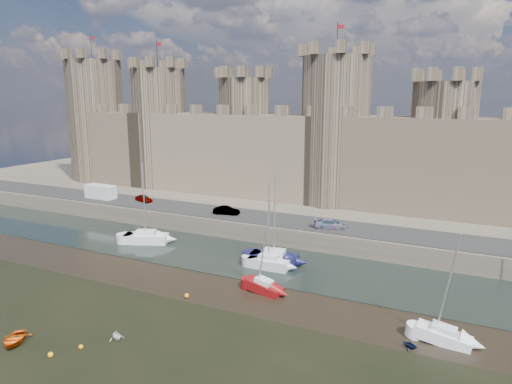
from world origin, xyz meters
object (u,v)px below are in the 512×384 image
sailboat_5 (444,335)px  dinghy_0 (14,340)px  car_1 (226,211)px  sailboat_0 (146,237)px  car_0 (144,198)px  van (101,192)px  sailboat_1 (274,258)px  sailboat_4 (264,286)px  car_2 (331,224)px  sailboat_2 (268,262)px

sailboat_5 → dinghy_0: size_ratio=2.95×
car_1 → sailboat_0: 12.16m
car_0 → car_1: (16.24, -1.39, 0.03)m
sailboat_5 → dinghy_0: 34.56m
sailboat_5 → car_1: bearing=150.9°
sailboat_5 → van: bearing=163.6°
sailboat_1 → sailboat_5: sailboat_1 is taller
sailboat_4 → sailboat_5: 17.24m
car_0 → sailboat_4: bearing=-102.9°
car_1 → sailboat_1: (11.67, -9.46, -2.26)m
sailboat_0 → dinghy_0: size_ratio=3.49×
sailboat_4 → car_1: bearing=138.2°
van → car_2: bearing=1.1°
car_0 → sailboat_5: size_ratio=0.38×
car_2 → sailboat_0: 24.82m
sailboat_1 → sailboat_5: 21.73m
car_0 → sailboat_2: size_ratio=0.34×
van → car_0: bearing=10.0°
sailboat_2 → sailboat_4: bearing=-71.6°
car_2 → van: size_ratio=0.83×
sailboat_2 → car_2: bearing=67.0°
sailboat_4 → dinghy_0: size_ratio=2.95×
van → sailboat_0: (17.31, -9.85, -2.83)m
van → sailboat_0: 20.12m
car_2 → sailboat_0: bearing=94.5°
sailboat_2 → sailboat_5: (19.26, -8.63, -0.14)m
sailboat_1 → sailboat_4: sailboat_1 is taller
car_1 → dinghy_0: car_1 is taller
car_1 → car_2: car_2 is taller
sailboat_1 → sailboat_2: 1.52m
sailboat_2 → sailboat_5: 21.11m
dinghy_0 → sailboat_2: bearing=30.2°
car_0 → sailboat_0: (9.15, -11.01, -2.26)m
dinghy_0 → car_0: bearing=80.8°
car_2 → sailboat_1: sailboat_1 is taller
car_0 → dinghy_0: (16.01, -36.02, -2.78)m
car_1 → sailboat_2: 16.16m
sailboat_1 → dinghy_0: sailboat_1 is taller
car_0 → van: 8.26m
sailboat_1 → van: bearing=158.4°
van → sailboat_5: (55.28, -19.84, -2.99)m
car_0 → sailboat_1: 30.03m
sailboat_0 → sailboat_4: 22.21m
car_2 → sailboat_5: bearing=-159.5°
sailboat_2 → sailboat_4: size_ratio=1.12×
sailboat_2 → dinghy_0: size_ratio=3.30×
car_0 → van: (-8.16, -1.15, 0.57)m
sailboat_4 → dinghy_0: (-14.06, -17.54, -0.37)m
dinghy_0 → car_1: bearing=56.4°
car_0 → sailboat_0: bearing=-121.6°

